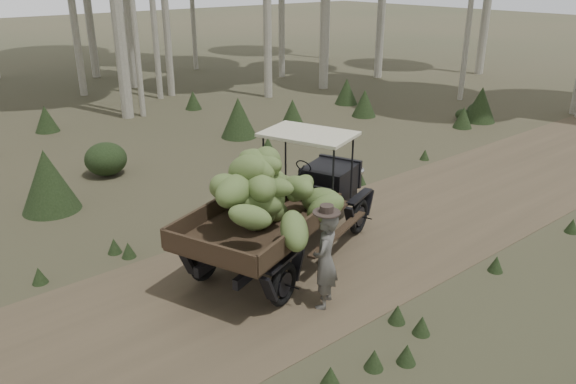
# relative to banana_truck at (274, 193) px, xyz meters

# --- Properties ---
(ground) EXTENTS (120.00, 120.00, 0.00)m
(ground) POSITION_rel_banana_truck_xyz_m (1.42, -0.24, -1.45)
(ground) COLOR #473D2B
(ground) RESTS_ON ground
(dirt_track) EXTENTS (70.00, 4.00, 0.01)m
(dirt_track) POSITION_rel_banana_truck_xyz_m (1.42, -0.24, -1.44)
(dirt_track) COLOR brown
(dirt_track) RESTS_ON ground
(banana_truck) EXTENTS (4.94, 3.26, 2.47)m
(banana_truck) POSITION_rel_banana_truck_xyz_m (0.00, 0.00, 0.00)
(banana_truck) COLOR black
(banana_truck) RESTS_ON ground
(farmer) EXTENTS (0.69, 0.64, 1.73)m
(farmer) POSITION_rel_banana_truck_xyz_m (-0.14, -1.43, -0.63)
(farmer) COLOR #54524D
(farmer) RESTS_ON ground
(undergrowth) EXTENTS (22.39, 24.93, 1.40)m
(undergrowth) POSITION_rel_banana_truck_xyz_m (2.68, -1.54, -0.91)
(undergrowth) COLOR #233319
(undergrowth) RESTS_ON ground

